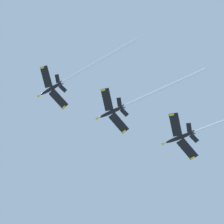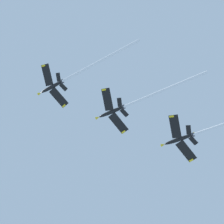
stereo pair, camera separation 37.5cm
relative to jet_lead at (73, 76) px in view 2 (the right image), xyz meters
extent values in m
ellipsoid|color=black|center=(9.90, -4.01, 4.05)|extent=(11.45, 5.88, 5.50)
cone|color=yellow|center=(15.71, -6.36, 6.41)|extent=(2.23, 1.83, 1.69)
ellipsoid|color=black|center=(11.53, -4.67, 5.35)|extent=(3.10, 2.03, 1.83)
cube|color=black|center=(11.23, 1.17, 3.68)|extent=(4.66, 9.39, 1.46)
cube|color=yellow|center=(12.47, 5.09, 3.68)|extent=(1.81, 0.93, 0.75)
cube|color=black|center=(7.25, -8.65, 3.68)|extent=(8.08, 9.30, 1.46)
cube|color=yellow|center=(5.42, -12.33, 3.68)|extent=(1.81, 1.58, 0.75)
cube|color=black|center=(6.42, -0.14, 2.29)|extent=(1.99, 3.71, 0.78)
cube|color=black|center=(4.71, -4.37, 2.29)|extent=(3.65, 3.88, 0.78)
cube|color=yellow|center=(5.28, -2.14, 3.67)|extent=(3.06, 1.38, 3.47)
cylinder|color=#38383D|center=(5.07, -1.57, 1.91)|extent=(1.43, 1.20, 1.10)
cylinder|color=#38383D|center=(4.73, -2.40, 1.91)|extent=(1.43, 1.20, 1.10)
cylinder|color=white|center=(-11.15, 4.51, -4.61)|extent=(32.51, 13.99, 13.90)
ellipsoid|color=black|center=(-14.47, -15.79, -2.90)|extent=(11.47, 5.58, 5.73)
cone|color=yellow|center=(-8.64, -17.97, -0.41)|extent=(2.23, 1.80, 1.71)
ellipsoid|color=black|center=(-12.85, -16.39, -1.56)|extent=(3.10, 1.96, 1.88)
cube|color=black|center=(-13.27, -10.58, -3.29)|extent=(4.42, 9.33, 1.53)
cube|color=yellow|center=(-12.13, -6.62, -3.29)|extent=(1.78, 0.89, 0.78)
cube|color=black|center=(-16.98, -20.50, -3.29)|extent=(7.91, 9.35, 1.53)
cube|color=yellow|center=(-18.72, -24.23, -3.29)|extent=(1.81, 1.55, 0.78)
cube|color=black|center=(-18.01, -12.02, -4.76)|extent=(1.89, 3.67, 0.82)
cube|color=black|center=(-19.61, -16.30, -4.76)|extent=(3.60, 3.89, 0.82)
cube|color=yellow|center=(-19.13, -14.04, -3.39)|extent=(3.13, 1.31, 3.49)
cylinder|color=#38383D|center=(-19.32, -13.49, -5.15)|extent=(1.43, 1.18, 1.11)
cylinder|color=#38383D|center=(-19.63, -14.33, -5.15)|extent=(1.43, 1.18, 1.11)
cylinder|color=white|center=(-34.56, -8.27, -11.61)|extent=(30.55, 12.27, 13.73)
ellipsoid|color=black|center=(-39.63, -27.68, -9.92)|extent=(11.44, 5.59, 5.81)
cone|color=yellow|center=(-33.83, -29.86, -7.38)|extent=(2.23, 1.80, 1.72)
ellipsoid|color=black|center=(-38.03, -28.28, -8.57)|extent=(3.10, 1.97, 1.89)
cube|color=black|center=(-38.43, -22.47, -10.31)|extent=(4.42, 9.33, 1.55)
cube|color=yellow|center=(-37.29, -18.52, -10.32)|extent=(1.78, 0.89, 0.79)
cube|color=black|center=(-42.16, -32.39, -10.31)|extent=(7.92, 9.34, 1.55)
cube|color=yellow|center=(-43.90, -36.11, -10.32)|extent=(1.81, 1.55, 0.79)
cube|color=black|center=(-43.16, -23.91, -11.81)|extent=(1.89, 3.67, 0.83)
cube|color=black|center=(-44.77, -28.18, -11.81)|extent=(3.60, 3.89, 0.83)
cube|color=yellow|center=(-44.29, -25.93, -10.44)|extent=(3.14, 1.32, 3.50)
cylinder|color=#38383D|center=(-44.46, -25.38, -12.21)|extent=(1.43, 1.18, 1.12)
cylinder|color=#38383D|center=(-44.78, -26.22, -12.21)|extent=(1.43, 1.18, 1.12)
camera|label=1|loc=(-16.09, -2.93, -133.88)|focal=52.40mm
camera|label=2|loc=(-15.71, -2.90, -133.88)|focal=52.40mm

